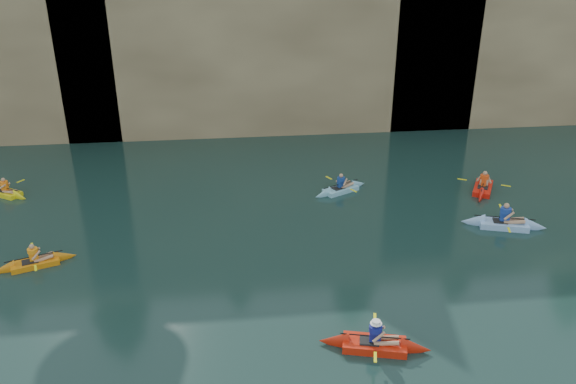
{
  "coord_description": "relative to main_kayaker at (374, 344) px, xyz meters",
  "views": [
    {
      "loc": [
        -1.04,
        -10.49,
        10.57
      ],
      "look_at": [
        0.94,
        6.42,
        3.0
      ],
      "focal_mm": 35.0,
      "sensor_mm": 36.0,
      "label": 1
    }
  ],
  "objects": [
    {
      "name": "cliff",
      "position": [
        -2.89,
        28.07,
        5.84
      ],
      "size": [
        70.0,
        16.0,
        12.0
      ],
      "primitive_type": "cube",
      "color": "tan",
      "rests_on": "ground"
    },
    {
      "name": "kayaker_yellow",
      "position": [
        -14.04,
        12.35,
        -0.03
      ],
      "size": [
        2.51,
        1.96,
        1.06
      ],
      "rotation": [
        0.0,
        0.0,
        -0.58
      ],
      "color": "yellow",
      "rests_on": "ground"
    },
    {
      "name": "sea_cave_east",
      "position": [
        7.11,
        20.02,
        2.09
      ],
      "size": [
        5.0,
        1.0,
        4.5
      ],
      "primitive_type": "cube",
      "color": "black",
      "rests_on": "ground"
    },
    {
      "name": "kayaker_orange",
      "position": [
        -10.91,
        5.8,
        -0.02
      ],
      "size": [
        2.89,
        2.06,
        1.08
      ],
      "rotation": [
        0.0,
        0.0,
        0.34
      ],
      "color": "orange",
      "rests_on": "ground"
    },
    {
      "name": "kayaker_ltblue_near",
      "position": [
        7.12,
        6.69,
        0.01
      ],
      "size": [
        3.42,
        2.49,
        1.32
      ],
      "rotation": [
        0.0,
        0.0,
        -0.31
      ],
      "color": "#8DB8EC",
      "rests_on": "ground"
    },
    {
      "name": "main_kayaker",
      "position": [
        0.0,
        0.0,
        0.0
      ],
      "size": [
        3.26,
        2.13,
        1.18
      ],
      "rotation": [
        0.0,
        0.0,
        -0.25
      ],
      "color": "red",
      "rests_on": "ground"
    },
    {
      "name": "kayaker_ltblue_mid",
      "position": [
        1.27,
        10.96,
        -0.02
      ],
      "size": [
        2.91,
        2.01,
        1.11
      ],
      "rotation": [
        0.0,
        0.0,
        0.48
      ],
      "color": "#80C1D6",
      "rests_on": "ground"
    },
    {
      "name": "sea_cave_center",
      "position": [
        -6.89,
        20.02,
        1.44
      ],
      "size": [
        3.5,
        1.0,
        3.2
      ],
      "primitive_type": "cube",
      "color": "black",
      "rests_on": "ground"
    },
    {
      "name": "kayaker_red_far",
      "position": [
        7.89,
        10.31,
        -0.01
      ],
      "size": [
        2.25,
        3.2,
        1.2
      ],
      "rotation": [
        0.0,
        0.0,
        1.05
      ],
      "color": "red",
      "rests_on": "ground"
    },
    {
      "name": "cliff_slab_center",
      "position": [
        -0.89,
        20.67,
        5.54
      ],
      "size": [
        24.0,
        2.4,
        11.4
      ],
      "primitive_type": "cube",
      "color": "tan",
      "rests_on": "ground"
    }
  ]
}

